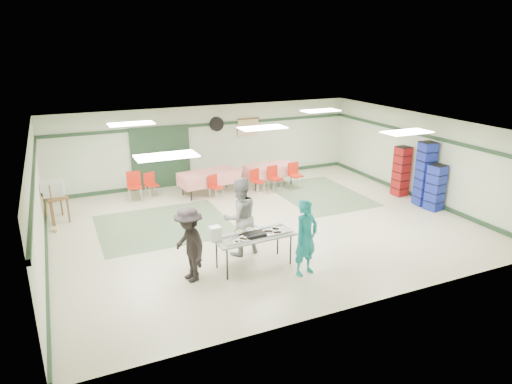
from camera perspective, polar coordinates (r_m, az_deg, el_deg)
name	(u,v)px	position (r m, az deg, el deg)	size (l,w,h in m)	color
floor	(262,224)	(12.66, 0.76, -3.99)	(11.00, 11.00, 0.00)	beige
ceiling	(262,127)	(11.90, 0.81, 8.13)	(11.00, 11.00, 0.00)	white
wall_back	(209,144)	(16.28, -5.95, 5.97)	(11.00, 11.00, 0.00)	#B4BEA2
wall_front	(366,241)	(8.59, 13.60, -5.95)	(11.00, 11.00, 0.00)	#B4BEA2
wall_left	(37,206)	(11.18, -25.73, -1.58)	(9.00, 9.00, 0.00)	#B4BEA2
wall_right	(420,157)	(15.29, 19.87, 4.16)	(9.00, 9.00, 0.00)	#B4BEA2
trim_back	(208,125)	(16.11, -5.99, 8.38)	(11.00, 0.06, 0.10)	#1F3924
baseboard_back	(210,179)	(16.57, -5.77, 1.59)	(11.00, 0.06, 0.12)	#1F3924
trim_left	(33,175)	(10.98, -26.07, 1.88)	(9.00, 0.06, 0.10)	#1F3924
baseboard_left	(47,258)	(11.64, -24.70, -7.54)	(9.00, 0.06, 0.12)	#1F3924
trim_right	(422,135)	(15.13, 20.07, 6.72)	(9.00, 0.06, 0.10)	#1F3924
baseboard_right	(415,196)	(15.61, 19.28, -0.43)	(9.00, 0.06, 0.12)	#1F3924
green_patch_a	(164,225)	(12.81, -11.39, -4.09)	(3.50, 3.00, 0.01)	#647D5B
green_patch_b	(320,195)	(15.16, 7.99, -0.32)	(2.50, 3.50, 0.01)	#647D5B
double_door_left	(147,159)	(15.76, -13.46, 4.03)	(0.90, 0.06, 2.10)	gray
double_door_right	(175,156)	(15.95, -10.11, 4.42)	(0.90, 0.06, 2.10)	gray
door_frame	(161,158)	(15.83, -11.78, 4.21)	(2.00, 0.03, 2.15)	#1F3924
wall_fan	(217,124)	(16.18, -4.94, 8.46)	(0.50, 0.50, 0.10)	black
scroll_banner	(248,127)	(16.64, -0.99, 8.10)	(0.80, 0.02, 0.60)	#D5BE85
serving_table	(254,237)	(10.08, -0.27, -5.63)	(1.83, 0.82, 0.76)	#9E9E9A
sheet_tray_right	(276,231)	(10.25, 2.46, -4.88)	(0.60, 0.45, 0.02)	silver
sheet_tray_mid	(249,232)	(10.17, -0.84, -5.04)	(0.58, 0.44, 0.02)	silver
sheet_tray_left	(235,240)	(9.78, -2.64, -6.06)	(0.56, 0.42, 0.02)	silver
baking_pan	(255,235)	(9.98, -0.18, -5.35)	(0.46, 0.29, 0.08)	black
foam_box_stack	(215,234)	(9.77, -5.13, -5.21)	(0.23, 0.21, 0.32)	white
volunteer_teal	(306,238)	(9.79, 6.26, -5.70)	(0.61, 0.40, 1.67)	#137E87
volunteer_grey	(240,217)	(10.61, -2.05, -3.15)	(0.90, 0.70, 1.85)	gray
volunteer_dark	(189,244)	(9.58, -8.34, -6.50)	(1.05, 0.61, 1.63)	black
dining_table_a	(270,170)	(15.83, 1.70, 2.79)	(1.78, 0.91, 0.77)	red
dining_table_b	(209,177)	(15.03, -5.87, 1.86)	(2.06, 1.15, 0.77)	red
chair_a	(274,176)	(15.30, 2.25, 2.05)	(0.45, 0.45, 0.85)	red
chair_b	(256,179)	(15.04, 0.03, 1.68)	(0.47, 0.48, 0.81)	red
chair_c	(295,173)	(15.66, 4.85, 2.44)	(0.44, 0.44, 0.88)	red
chair_d	(214,185)	(14.53, -5.22, 0.93)	(0.48, 0.48, 0.79)	red
chair_loose_a	(150,182)	(15.06, -13.05, 1.19)	(0.45, 0.45, 0.80)	red
chair_loose_b	(134,183)	(14.78, -14.99, 1.06)	(0.47, 0.47, 0.94)	red
crate_stack_blue_a	(425,174)	(14.72, 20.35, 2.13)	(0.43, 0.43, 1.98)	navy
crate_stack_red	(401,171)	(15.47, 17.70, 2.49)	(0.42, 0.42, 1.63)	maroon
crate_stack_blue_b	(436,188)	(14.48, 21.53, 0.52)	(0.43, 0.43, 1.39)	navy
printer_table	(55,199)	(13.85, -23.82, -0.82)	(0.73, 0.95, 0.74)	brown
office_printer	(54,188)	(13.77, -23.99, 0.45)	(0.53, 0.46, 0.42)	beige
broom	(52,207)	(13.11, -24.09, -1.76)	(0.03, 0.03, 1.28)	brown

